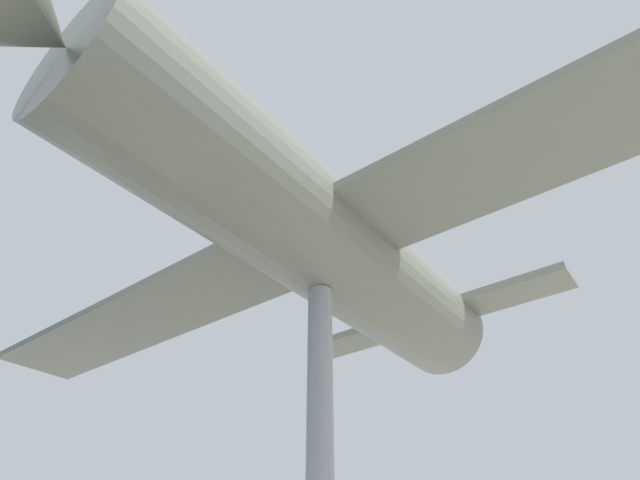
# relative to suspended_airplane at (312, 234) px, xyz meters

# --- Properties ---
(suspended_airplane) EXTENTS (20.51, 12.01, 2.96)m
(suspended_airplane) POSITION_rel_suspended_airplane_xyz_m (0.00, 0.00, 0.00)
(suspended_airplane) COLOR slate
(suspended_airplane) RESTS_ON support_pylon_central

